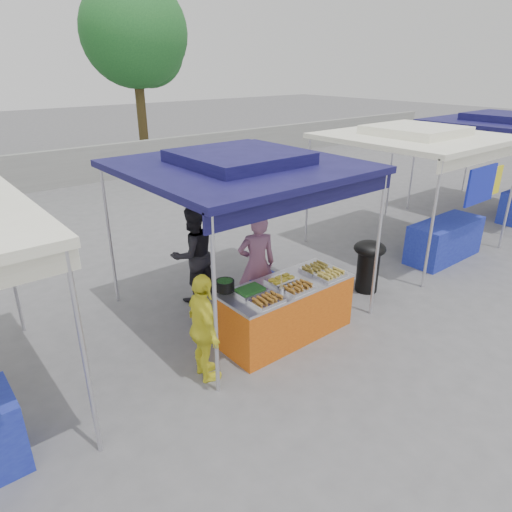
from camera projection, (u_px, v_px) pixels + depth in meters
ground_plane at (281, 332)px, 6.89m from camera, size 80.00×80.00×0.00m
back_wall at (50, 170)px, 14.51m from camera, size 40.00×0.25×1.20m
main_canopy at (240, 165)px, 6.65m from camera, size 3.20×3.20×2.57m
neighbor_stall_right at (428, 177)px, 9.29m from camera, size 3.20×3.20×2.57m
tree_2 at (138, 38)px, 16.89m from camera, size 3.91×3.91×6.72m
vendor_table at (286, 310)px, 6.65m from camera, size 2.00×0.80×0.85m
food_tray_fl at (267, 300)px, 5.96m from camera, size 0.42×0.30×0.07m
food_tray_fm at (298, 288)px, 6.29m from camera, size 0.42×0.30×0.07m
food_tray_fr at (331, 275)px, 6.68m from camera, size 0.42×0.30×0.07m
food_tray_bl at (250, 291)px, 6.21m from camera, size 0.42×0.30×0.07m
food_tray_bm at (281, 280)px, 6.53m from camera, size 0.42×0.30×0.07m
food_tray_br at (315, 268)px, 6.89m from camera, size 0.42×0.30×0.07m
cooking_pot at (225, 286)px, 6.27m from camera, size 0.26×0.26×0.15m
skewer_cup at (282, 291)px, 6.19m from camera, size 0.07×0.07×0.09m
wok_burner at (369, 262)px, 7.94m from camera, size 0.56×0.56×0.94m
crate_left at (237, 325)px, 6.83m from camera, size 0.45×0.31×0.27m
crate_right at (262, 302)px, 7.42m from camera, size 0.53×0.37×0.32m
crate_stacked at (263, 285)px, 7.29m from camera, size 0.52×0.36×0.31m
vendor_woman at (257, 264)px, 7.14m from camera, size 0.72×0.60×1.67m
helper_man at (193, 254)px, 7.55m from camera, size 0.81×0.63×1.65m
customer_person at (204, 329)px, 5.63m from camera, size 0.52×0.91×1.45m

